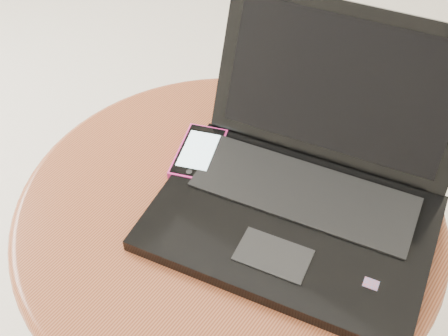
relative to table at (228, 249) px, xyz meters
The scene contains 4 objects.
table is the anchor object (origin of this frame).
laptop 0.20m from the table, 38.07° to the left, with size 0.46×0.44×0.25m.
phone_black 0.17m from the table, 146.93° to the left, with size 0.07×0.11×0.01m.
phone_pink 0.17m from the table, 152.62° to the left, with size 0.11×0.14×0.01m.
Camera 1 is at (0.37, -0.49, 1.19)m, focal length 46.07 mm.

